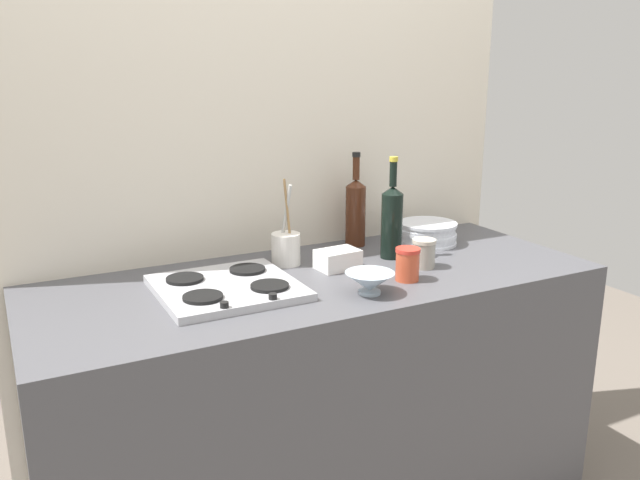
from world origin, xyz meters
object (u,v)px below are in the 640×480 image
(wine_bottle_mid_left, at_px, (356,211))
(condiment_jar_front, at_px, (407,264))
(condiment_jar_rear, at_px, (424,253))
(mixing_bowl, at_px, (370,282))
(wine_bottle_leftmost, at_px, (392,220))
(stovetop_hob, at_px, (227,287))
(plate_stack, at_px, (427,233))
(utensil_crock, at_px, (286,248))
(butter_dish, at_px, (338,259))

(wine_bottle_mid_left, relative_size, condiment_jar_front, 3.34)
(condiment_jar_front, height_order, condiment_jar_rear, condiment_jar_front)
(wine_bottle_mid_left, xyz_separation_m, mixing_bowl, (-0.23, -0.48, -0.10))
(wine_bottle_leftmost, height_order, condiment_jar_rear, wine_bottle_leftmost)
(stovetop_hob, distance_m, mixing_bowl, 0.42)
(plate_stack, height_order, utensil_crock, utensil_crock)
(utensil_crock, relative_size, condiment_jar_front, 2.81)
(wine_bottle_leftmost, height_order, wine_bottle_mid_left, wine_bottle_leftmost)
(plate_stack, height_order, mixing_bowl, plate_stack)
(plate_stack, bearing_deg, condiment_jar_front, -133.96)
(utensil_crock, height_order, condiment_jar_front, utensil_crock)
(mixing_bowl, xyz_separation_m, utensil_crock, (-0.10, 0.38, 0.02))
(condiment_jar_rear, bearing_deg, utensil_crock, 148.27)
(stovetop_hob, bearing_deg, wine_bottle_mid_left, 24.16)
(wine_bottle_leftmost, distance_m, condiment_jar_front, 0.26)
(plate_stack, distance_m, butter_dish, 0.46)
(stovetop_hob, bearing_deg, condiment_jar_front, -16.44)
(butter_dish, relative_size, condiment_jar_front, 1.31)
(wine_bottle_leftmost, xyz_separation_m, utensil_crock, (-0.36, 0.09, -0.08))
(wine_bottle_mid_left, relative_size, utensil_crock, 1.19)
(plate_stack, xyz_separation_m, utensil_crock, (-0.58, 0.00, 0.02))
(wine_bottle_leftmost, height_order, butter_dish, wine_bottle_leftmost)
(plate_stack, distance_m, condiment_jar_front, 0.45)
(mixing_bowl, relative_size, utensil_crock, 0.50)
(stovetop_hob, relative_size, butter_dish, 2.96)
(wine_bottle_leftmost, height_order, mixing_bowl, wine_bottle_leftmost)
(wine_bottle_leftmost, distance_m, utensil_crock, 0.38)
(butter_dish, xyz_separation_m, utensil_crock, (-0.13, 0.12, 0.03))
(stovetop_hob, bearing_deg, condiment_jar_rear, -6.37)
(utensil_crock, bearing_deg, wine_bottle_leftmost, -14.80)
(plate_stack, xyz_separation_m, wine_bottle_leftmost, (-0.22, -0.09, 0.09))
(wine_bottle_mid_left, distance_m, condiment_jar_rear, 0.36)
(utensil_crock, height_order, condiment_jar_rear, utensil_crock)
(stovetop_hob, distance_m, condiment_jar_front, 0.56)
(plate_stack, bearing_deg, condiment_jar_rear, -128.23)
(wine_bottle_mid_left, bearing_deg, butter_dish, -131.49)
(mixing_bowl, distance_m, utensil_crock, 0.39)
(wine_bottle_mid_left, height_order, condiment_jar_rear, wine_bottle_mid_left)
(wine_bottle_mid_left, height_order, utensil_crock, wine_bottle_mid_left)
(wine_bottle_leftmost, bearing_deg, utensil_crock, 165.20)
(butter_dish, bearing_deg, condiment_jar_front, -56.60)
(plate_stack, distance_m, utensil_crock, 0.58)
(condiment_jar_front, bearing_deg, wine_bottle_leftmost, 68.25)
(stovetop_hob, distance_m, plate_stack, 0.86)
(wine_bottle_leftmost, xyz_separation_m, condiment_jar_rear, (0.03, -0.15, -0.09))
(butter_dish, bearing_deg, condiment_jar_rear, -24.85)
(butter_dish, bearing_deg, utensil_crock, 137.31)
(stovetop_hob, relative_size, utensil_crock, 1.38)
(plate_stack, height_order, wine_bottle_mid_left, wine_bottle_mid_left)
(condiment_jar_rear, bearing_deg, plate_stack, 51.77)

